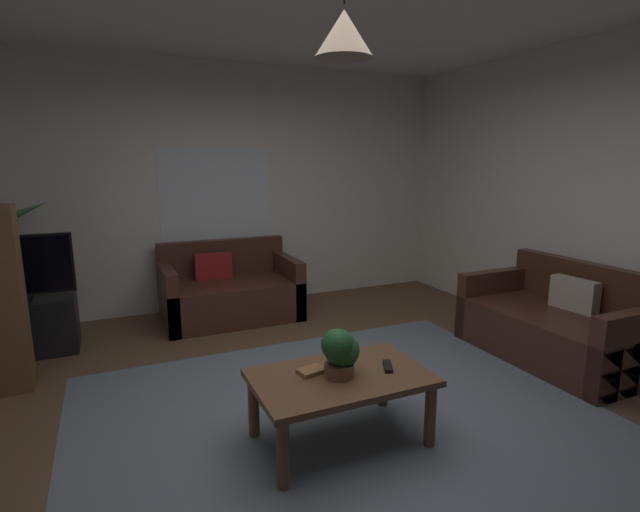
{
  "coord_description": "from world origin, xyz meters",
  "views": [
    {
      "loc": [
        -1.33,
        -2.66,
        1.71
      ],
      "look_at": [
        0.0,
        0.3,
        1.05
      ],
      "focal_mm": 26.65,
      "sensor_mm": 36.0,
      "label": 1
    }
  ],
  "objects_px": {
    "tv": "(13,268)",
    "tv_stand": "(21,328)",
    "pendant_lamp": "(344,34)",
    "coffee_table": "(341,385)",
    "potted_palm_corner": "(6,277)",
    "book_on_table_0": "(311,371)",
    "couch_under_window": "(230,293)",
    "couch_right_side": "(557,327)",
    "remote_on_table_0": "(388,366)",
    "potted_plant_on_table": "(340,351)"
  },
  "relations": [
    {
      "from": "tv",
      "to": "couch_right_side",
      "type": "bearing_deg",
      "value": -24.66
    },
    {
      "from": "pendant_lamp",
      "to": "tv",
      "type": "bearing_deg",
      "value": 130.42
    },
    {
      "from": "couch_under_window",
      "to": "tv_stand",
      "type": "bearing_deg",
      "value": -172.53
    },
    {
      "from": "coffee_table",
      "to": "potted_palm_corner",
      "type": "relative_size",
      "value": 0.74
    },
    {
      "from": "potted_palm_corner",
      "to": "tv_stand",
      "type": "bearing_deg",
      "value": -73.14
    },
    {
      "from": "couch_under_window",
      "to": "pendant_lamp",
      "type": "relative_size",
      "value": 2.63
    },
    {
      "from": "couch_right_side",
      "to": "tv",
      "type": "distance_m",
      "value": 4.74
    },
    {
      "from": "book_on_table_0",
      "to": "tv",
      "type": "bearing_deg",
      "value": 129.26
    },
    {
      "from": "tv",
      "to": "tv_stand",
      "type": "bearing_deg",
      "value": 90.0
    },
    {
      "from": "remote_on_table_0",
      "to": "tv",
      "type": "xyz_separation_m",
      "value": [
        -2.3,
        2.37,
        0.35
      ]
    },
    {
      "from": "remote_on_table_0",
      "to": "tv",
      "type": "distance_m",
      "value": 3.32
    },
    {
      "from": "tv",
      "to": "pendant_lamp",
      "type": "relative_size",
      "value": 1.73
    },
    {
      "from": "couch_under_window",
      "to": "couch_right_side",
      "type": "height_order",
      "value": "same"
    },
    {
      "from": "couch_right_side",
      "to": "potted_palm_corner",
      "type": "distance_m",
      "value": 5.09
    },
    {
      "from": "couch_right_side",
      "to": "tv",
      "type": "height_order",
      "value": "tv"
    },
    {
      "from": "potted_plant_on_table",
      "to": "book_on_table_0",
      "type": "bearing_deg",
      "value": 144.12
    },
    {
      "from": "couch_under_window",
      "to": "potted_palm_corner",
      "type": "xyz_separation_m",
      "value": [
        -2.09,
        0.25,
        0.34
      ]
    },
    {
      "from": "potted_palm_corner",
      "to": "pendant_lamp",
      "type": "distance_m",
      "value": 3.97
    },
    {
      "from": "pendant_lamp",
      "to": "coffee_table",
      "type": "bearing_deg",
      "value": 63.43
    },
    {
      "from": "couch_right_side",
      "to": "book_on_table_0",
      "type": "xyz_separation_m",
      "value": [
        -2.45,
        -0.28,
        0.18
      ]
    },
    {
      "from": "book_on_table_0",
      "to": "tv",
      "type": "xyz_separation_m",
      "value": [
        -1.83,
        2.24,
        0.35
      ]
    },
    {
      "from": "remote_on_table_0",
      "to": "pendant_lamp",
      "type": "distance_m",
      "value": 1.93
    },
    {
      "from": "book_on_table_0",
      "to": "remote_on_table_0",
      "type": "relative_size",
      "value": 0.98
    },
    {
      "from": "book_on_table_0",
      "to": "potted_palm_corner",
      "type": "distance_m",
      "value": 3.41
    },
    {
      "from": "couch_right_side",
      "to": "potted_plant_on_table",
      "type": "distance_m",
      "value": 2.36
    },
    {
      "from": "tv_stand",
      "to": "coffee_table",
      "type": "bearing_deg",
      "value": -49.84
    },
    {
      "from": "couch_right_side",
      "to": "tv",
      "type": "xyz_separation_m",
      "value": [
        -4.28,
        1.97,
        0.53
      ]
    },
    {
      "from": "book_on_table_0",
      "to": "potted_palm_corner",
      "type": "relative_size",
      "value": 0.11
    },
    {
      "from": "coffee_table",
      "to": "pendant_lamp",
      "type": "xyz_separation_m",
      "value": [
        -0.0,
        -0.0,
        1.99
      ]
    },
    {
      "from": "potted_palm_corner",
      "to": "pendant_lamp",
      "type": "relative_size",
      "value": 2.63
    },
    {
      "from": "tv",
      "to": "potted_plant_on_table",
      "type": "bearing_deg",
      "value": -49.9
    },
    {
      "from": "pendant_lamp",
      "to": "potted_plant_on_table",
      "type": "bearing_deg",
      "value": -139.61
    },
    {
      "from": "coffee_table",
      "to": "pendant_lamp",
      "type": "height_order",
      "value": "pendant_lamp"
    },
    {
      "from": "remote_on_table_0",
      "to": "potted_palm_corner",
      "type": "bearing_deg",
      "value": 156.78
    },
    {
      "from": "couch_right_side",
      "to": "book_on_table_0",
      "type": "distance_m",
      "value": 2.47
    },
    {
      "from": "tv_stand",
      "to": "book_on_table_0",
      "type": "bearing_deg",
      "value": -51.01
    },
    {
      "from": "tv",
      "to": "potted_palm_corner",
      "type": "xyz_separation_m",
      "value": [
        -0.15,
        0.52,
        -0.18
      ]
    },
    {
      "from": "coffee_table",
      "to": "book_on_table_0",
      "type": "distance_m",
      "value": 0.2
    },
    {
      "from": "couch_right_side",
      "to": "remote_on_table_0",
      "type": "xyz_separation_m",
      "value": [
        -1.98,
        -0.41,
        0.18
      ]
    },
    {
      "from": "couch_under_window",
      "to": "pendant_lamp",
      "type": "bearing_deg",
      "value": -88.84
    },
    {
      "from": "couch_right_side",
      "to": "potted_palm_corner",
      "type": "xyz_separation_m",
      "value": [
        -4.43,
        2.49,
        0.34
      ]
    },
    {
      "from": "book_on_table_0",
      "to": "remote_on_table_0",
      "type": "bearing_deg",
      "value": -15.45
    },
    {
      "from": "tv_stand",
      "to": "potted_plant_on_table",
      "type": "bearing_deg",
      "value": -50.16
    },
    {
      "from": "couch_right_side",
      "to": "tv_stand",
      "type": "height_order",
      "value": "couch_right_side"
    },
    {
      "from": "coffee_table",
      "to": "tv_stand",
      "type": "distance_m",
      "value": 3.08
    },
    {
      "from": "couch_under_window",
      "to": "remote_on_table_0",
      "type": "distance_m",
      "value": 2.68
    },
    {
      "from": "tv_stand",
      "to": "couch_under_window",
      "type": "bearing_deg",
      "value": 7.47
    },
    {
      "from": "pendant_lamp",
      "to": "couch_under_window",
      "type": "bearing_deg",
      "value": 91.16
    },
    {
      "from": "remote_on_table_0",
      "to": "tv_stand",
      "type": "relative_size",
      "value": 0.18
    },
    {
      "from": "book_on_table_0",
      "to": "potted_plant_on_table",
      "type": "height_order",
      "value": "potted_plant_on_table"
    }
  ]
}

